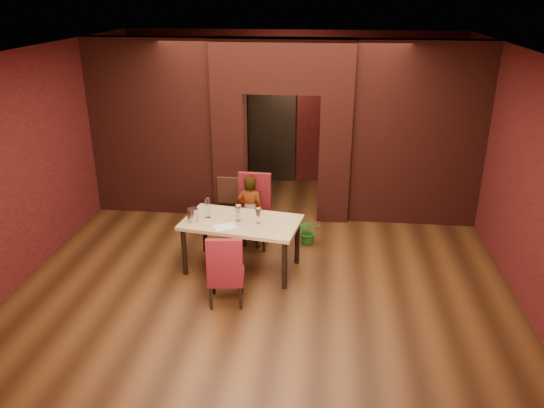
% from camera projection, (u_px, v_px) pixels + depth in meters
% --- Properties ---
extents(floor, '(8.00, 8.00, 0.00)m').
position_uv_depth(floor, '(269.00, 265.00, 8.20)').
color(floor, '#4B2912').
rests_on(floor, ground).
extents(ceiling, '(7.00, 8.00, 0.04)m').
position_uv_depth(ceiling, '(269.00, 51.00, 6.99)').
color(ceiling, silver).
rests_on(ceiling, ground).
extents(wall_back, '(7.00, 0.04, 3.20)m').
position_uv_depth(wall_back, '(291.00, 108.00, 11.28)').
color(wall_back, maroon).
rests_on(wall_back, ground).
extents(wall_front, '(7.00, 0.04, 3.20)m').
position_uv_depth(wall_front, '(205.00, 333.00, 3.91)').
color(wall_front, maroon).
rests_on(wall_front, ground).
extents(wall_left, '(0.04, 8.00, 3.20)m').
position_uv_depth(wall_left, '(38.00, 158.00, 7.96)').
color(wall_left, maroon).
rests_on(wall_left, ground).
extents(wall_right, '(0.04, 8.00, 3.20)m').
position_uv_depth(wall_right, '(523.00, 175.00, 7.23)').
color(wall_right, maroon).
rests_on(wall_right, ground).
extents(pillar_left, '(0.55, 0.55, 2.30)m').
position_uv_depth(pillar_left, '(230.00, 154.00, 9.70)').
color(pillar_left, maroon).
rests_on(pillar_left, ground).
extents(pillar_right, '(0.55, 0.55, 2.30)m').
position_uv_depth(pillar_right, '(335.00, 158.00, 9.51)').
color(pillar_right, maroon).
rests_on(pillar_right, ground).
extents(lintel, '(2.45, 0.55, 0.90)m').
position_uv_depth(lintel, '(283.00, 66.00, 9.00)').
color(lintel, maroon).
rests_on(lintel, ground).
extents(wing_wall_left, '(2.28, 0.35, 3.20)m').
position_uv_depth(wing_wall_left, '(154.00, 128.00, 9.68)').
color(wing_wall_left, maroon).
rests_on(wing_wall_left, ground).
extents(wing_wall_right, '(2.28, 0.35, 3.20)m').
position_uv_depth(wing_wall_right, '(418.00, 135.00, 9.19)').
color(wing_wall_right, maroon).
rests_on(wing_wall_right, ground).
extents(vent_panel, '(0.40, 0.03, 0.50)m').
position_uv_depth(vent_panel, '(228.00, 190.00, 9.66)').
color(vent_panel, '#A14E2E').
rests_on(vent_panel, ground).
extents(rear_door, '(0.90, 0.08, 2.10)m').
position_uv_depth(rear_door, '(272.00, 134.00, 11.47)').
color(rear_door, black).
rests_on(rear_door, ground).
extents(rear_door_frame, '(1.02, 0.04, 2.22)m').
position_uv_depth(rear_door_frame, '(272.00, 134.00, 11.43)').
color(rear_door_frame, black).
rests_on(rear_door_frame, ground).
extents(dining_table, '(1.82, 1.21, 0.79)m').
position_uv_depth(dining_table, '(242.00, 245.00, 7.94)').
color(dining_table, tan).
rests_on(dining_table, ground).
extents(chair_far, '(0.56, 0.56, 1.18)m').
position_uv_depth(chair_far, '(252.00, 212.00, 8.63)').
color(chair_far, maroon).
rests_on(chair_far, ground).
extents(chair_near, '(0.52, 0.52, 1.03)m').
position_uv_depth(chair_near, '(226.00, 268.00, 7.05)').
color(chair_near, maroon).
rests_on(chair_near, ground).
extents(person_seated, '(0.47, 0.33, 1.23)m').
position_uv_depth(person_seated, '(250.00, 212.00, 8.56)').
color(person_seated, beige).
rests_on(person_seated, ground).
extents(wine_glass_a, '(0.09, 0.09, 0.23)m').
position_uv_depth(wine_glass_a, '(238.00, 213.00, 7.78)').
color(wine_glass_a, white).
rests_on(wine_glass_a, dining_table).
extents(wine_glass_b, '(0.08, 0.08, 0.19)m').
position_uv_depth(wine_glass_b, '(238.00, 216.00, 7.73)').
color(wine_glass_b, white).
rests_on(wine_glass_b, dining_table).
extents(wine_glass_c, '(0.09, 0.09, 0.23)m').
position_uv_depth(wine_glass_c, '(258.00, 216.00, 7.68)').
color(wine_glass_c, white).
rests_on(wine_glass_c, dining_table).
extents(tasting_sheet, '(0.38, 0.35, 0.00)m').
position_uv_depth(tasting_sheet, '(225.00, 227.00, 7.59)').
color(tasting_sheet, silver).
rests_on(tasting_sheet, dining_table).
extents(wine_bucket, '(0.16, 0.16, 0.20)m').
position_uv_depth(wine_bucket, '(193.00, 215.00, 7.75)').
color(wine_bucket, '#B0AFB7').
rests_on(wine_bucket, dining_table).
extents(water_bottle, '(0.07, 0.07, 0.32)m').
position_uv_depth(water_bottle, '(208.00, 207.00, 7.85)').
color(water_bottle, white).
rests_on(water_bottle, dining_table).
extents(potted_plant, '(0.47, 0.43, 0.45)m').
position_uv_depth(potted_plant, '(308.00, 231.00, 8.80)').
color(potted_plant, '#286B21').
rests_on(potted_plant, ground).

